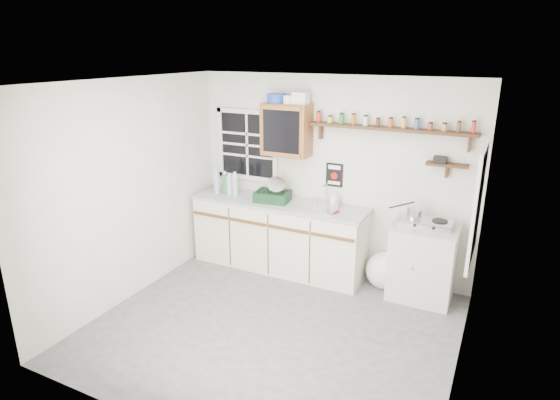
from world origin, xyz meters
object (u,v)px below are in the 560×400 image
(upper_cabinet, at_px, (286,130))
(spice_shelf, at_px, (389,128))
(main_cabinet, at_px, (279,235))
(hotplate, at_px, (427,222))
(right_cabinet, at_px, (422,261))
(dish_rack, at_px, (274,193))

(upper_cabinet, xyz_separation_m, spice_shelf, (1.26, 0.07, 0.11))
(main_cabinet, height_order, hotplate, hotplate)
(main_cabinet, distance_m, hotplate, 1.90)
(right_cabinet, relative_size, dish_rack, 1.94)
(upper_cabinet, bearing_deg, spice_shelf, 3.13)
(dish_rack, xyz_separation_m, hotplate, (1.91, 0.01, -0.08))
(dish_rack, bearing_deg, main_cabinet, -0.84)
(upper_cabinet, relative_size, spice_shelf, 0.34)
(main_cabinet, xyz_separation_m, dish_rack, (-0.07, -0.01, 0.56))
(main_cabinet, distance_m, upper_cabinet, 1.37)
(upper_cabinet, bearing_deg, main_cabinet, -103.68)
(main_cabinet, relative_size, right_cabinet, 2.54)
(main_cabinet, bearing_deg, hotplate, 0.17)
(right_cabinet, distance_m, upper_cabinet, 2.26)
(main_cabinet, relative_size, hotplate, 4.09)
(spice_shelf, bearing_deg, hotplate, -20.98)
(upper_cabinet, xyz_separation_m, dish_rack, (-0.10, -0.15, -0.80))
(right_cabinet, xyz_separation_m, hotplate, (0.00, -0.02, 0.49))
(upper_cabinet, xyz_separation_m, hotplate, (1.80, -0.14, -0.88))
(upper_cabinet, bearing_deg, hotplate, -4.38)
(right_cabinet, bearing_deg, upper_cabinet, 176.24)
(spice_shelf, distance_m, dish_rack, 1.66)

